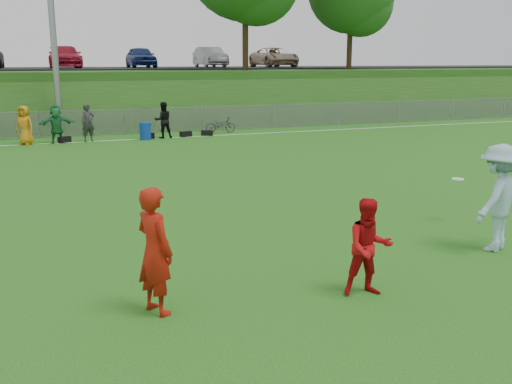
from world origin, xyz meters
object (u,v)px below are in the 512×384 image
frisbee (458,179)px  recycling_bin (145,131)px  bicycle (221,125)px  player_red_left (155,251)px  player_blue (497,198)px  player_red_center (369,247)px

frisbee → recycling_bin: (-4.15, 16.31, -0.58)m
recycling_bin → bicycle: bicycle is taller
recycling_bin → bicycle: 4.23m
player_red_left → bicycle: 21.23m
player_red_left → frisbee: 7.73m
recycling_bin → bicycle: bearing=17.0°
player_red_left → player_blue: size_ratio=0.91×
player_red_left → player_blue: (6.66, 0.48, 0.09)m
player_red_left → player_blue: bearing=-111.2°
player_red_left → player_red_center: (3.21, -0.54, -0.17)m
player_red_left → bicycle: size_ratio=1.24×
player_blue → player_red_left: bearing=-20.6°
player_red_center → recycling_bin: (-0.02, 19.25, -0.38)m
player_blue → bicycle: (0.58, 19.47, -0.64)m
player_blue → recycling_bin: 18.57m
player_red_center → frisbee: (4.13, 2.94, 0.20)m
player_red_center → bicycle: player_red_center is taller
player_red_left → recycling_bin: 18.99m
player_red_center → recycling_bin: 19.25m
player_blue → frisbee: size_ratio=7.57×
player_red_left → frisbee: bearing=-97.2°
bicycle → player_red_center: bearing=173.8°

